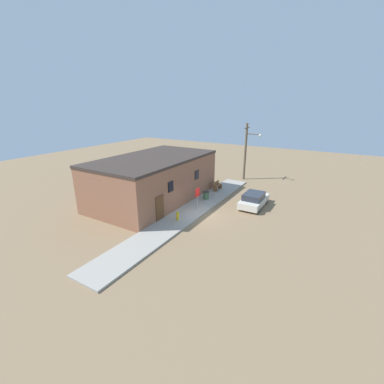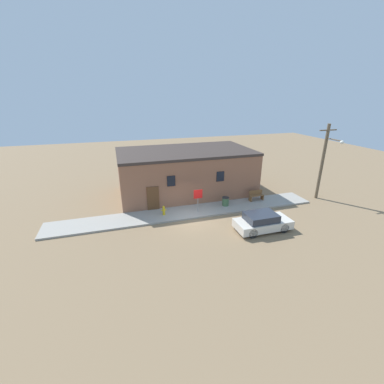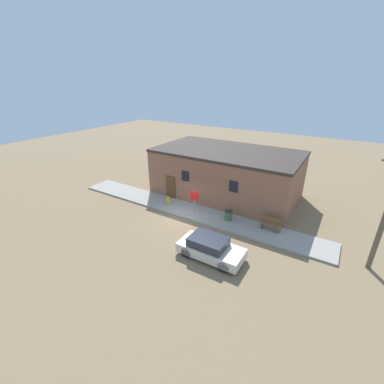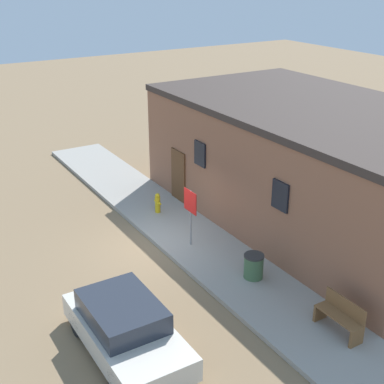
{
  "view_description": "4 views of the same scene",
  "coord_description": "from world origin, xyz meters",
  "px_view_note": "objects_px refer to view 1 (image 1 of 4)",
  "views": [
    {
      "loc": [
        -17.98,
        -9.57,
        9.17
      ],
      "look_at": [
        0.33,
        1.26,
        1.85
      ],
      "focal_mm": 24.0,
      "sensor_mm": 36.0,
      "label": 1
    },
    {
      "loc": [
        -5.42,
        -17.6,
        9.35
      ],
      "look_at": [
        0.33,
        1.26,
        1.85
      ],
      "focal_mm": 24.0,
      "sensor_mm": 36.0,
      "label": 2
    },
    {
      "loc": [
        10.3,
        -14.79,
        10.15
      ],
      "look_at": [
        0.33,
        1.26,
        1.85
      ],
      "focal_mm": 24.0,
      "sensor_mm": 36.0,
      "label": 3
    },
    {
      "loc": [
        14.37,
        -7.3,
        8.84
      ],
      "look_at": [
        0.33,
        1.26,
        1.85
      ],
      "focal_mm": 50.0,
      "sensor_mm": 36.0,
      "label": 4
    }
  ],
  "objects_px": {
    "trash_bin": "(206,195)",
    "parked_car": "(254,200)",
    "utility_pole": "(246,150)",
    "fire_hydrant": "(178,216)",
    "bench": "(217,186)",
    "stop_sign": "(197,195)"
  },
  "relations": [
    {
      "from": "trash_bin",
      "to": "parked_car",
      "type": "xyz_separation_m",
      "value": [
        0.87,
        -4.61,
        0.12
      ]
    },
    {
      "from": "trash_bin",
      "to": "utility_pole",
      "type": "xyz_separation_m",
      "value": [
        9.26,
        -0.72,
        3.22
      ]
    },
    {
      "from": "fire_hydrant",
      "to": "utility_pole",
      "type": "relative_size",
      "value": 0.11
    },
    {
      "from": "fire_hydrant",
      "to": "trash_bin",
      "type": "xyz_separation_m",
      "value": [
        5.58,
        0.29,
        -0.0
      ]
    },
    {
      "from": "trash_bin",
      "to": "bench",
      "type": "bearing_deg",
      "value": 5.28
    },
    {
      "from": "bench",
      "to": "trash_bin",
      "type": "height_order",
      "value": "bench"
    },
    {
      "from": "bench",
      "to": "parked_car",
      "type": "height_order",
      "value": "parked_car"
    },
    {
      "from": "fire_hydrant",
      "to": "bench",
      "type": "xyz_separation_m",
      "value": [
        8.8,
        0.59,
        0.06
      ]
    },
    {
      "from": "stop_sign",
      "to": "trash_bin",
      "type": "xyz_separation_m",
      "value": [
        2.75,
        0.55,
        -1.0
      ]
    },
    {
      "from": "fire_hydrant",
      "to": "trash_bin",
      "type": "relative_size",
      "value": 1.02
    },
    {
      "from": "stop_sign",
      "to": "bench",
      "type": "distance_m",
      "value": 6.1
    },
    {
      "from": "stop_sign",
      "to": "parked_car",
      "type": "relative_size",
      "value": 0.48
    },
    {
      "from": "bench",
      "to": "parked_car",
      "type": "distance_m",
      "value": 5.44
    },
    {
      "from": "fire_hydrant",
      "to": "trash_bin",
      "type": "bearing_deg",
      "value": 2.97
    },
    {
      "from": "stop_sign",
      "to": "parked_car",
      "type": "height_order",
      "value": "stop_sign"
    },
    {
      "from": "bench",
      "to": "parked_car",
      "type": "xyz_separation_m",
      "value": [
        -2.35,
        -4.91,
        0.06
      ]
    },
    {
      "from": "parked_car",
      "to": "fire_hydrant",
      "type": "bearing_deg",
      "value": 146.2
    },
    {
      "from": "utility_pole",
      "to": "parked_car",
      "type": "distance_m",
      "value": 9.75
    },
    {
      "from": "fire_hydrant",
      "to": "parked_car",
      "type": "relative_size",
      "value": 0.19
    },
    {
      "from": "fire_hydrant",
      "to": "stop_sign",
      "type": "xyz_separation_m",
      "value": [
        2.84,
        -0.27,
        1.0
      ]
    },
    {
      "from": "bench",
      "to": "utility_pole",
      "type": "xyz_separation_m",
      "value": [
        6.04,
        -1.01,
        3.16
      ]
    },
    {
      "from": "parked_car",
      "to": "utility_pole",
      "type": "bearing_deg",
      "value": 24.89
    }
  ]
}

